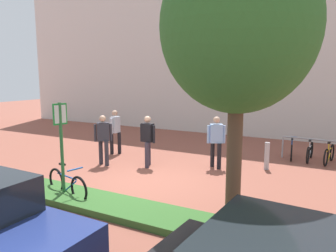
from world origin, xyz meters
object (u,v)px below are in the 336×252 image
at_px(bollard_steel, 267,156).
at_px(person_casual_tan, 216,139).
at_px(parking_sign_post, 61,136).
at_px(bike_rack_cluster, 329,154).
at_px(person_suited_navy, 103,137).
at_px(person_shirt_blue, 115,129).
at_px(person_suited_dark, 148,138).
at_px(bike_at_sign, 67,184).
at_px(tree_sidewalk, 238,28).

bearing_deg(bollard_steel, person_casual_tan, -158.84).
bearing_deg(parking_sign_post, bike_rack_cluster, 49.28).
bearing_deg(bollard_steel, person_suited_navy, -157.72).
xyz_separation_m(bollard_steel, person_shirt_blue, (-5.66, -0.60, 0.53)).
bearing_deg(person_shirt_blue, parking_sign_post, -68.86).
bearing_deg(person_casual_tan, person_shirt_blue, -179.93).
bearing_deg(person_suited_dark, parking_sign_post, -96.08).
height_order(person_suited_navy, person_shirt_blue, same).
bearing_deg(person_suited_dark, person_suited_navy, -158.56).
distance_m(bike_at_sign, person_suited_navy, 3.08).
distance_m(bike_at_sign, person_casual_tan, 4.94).
bearing_deg(person_casual_tan, bollard_steel, 21.16).
xyz_separation_m(tree_sidewalk, person_suited_navy, (-5.35, 2.78, -2.87)).
bearing_deg(bollard_steel, parking_sign_post, -128.97).
bearing_deg(bollard_steel, person_shirt_blue, -173.94).
distance_m(parking_sign_post, bike_at_sign, 1.23).
bearing_deg(bike_at_sign, bollard_steel, 51.02).
height_order(bike_rack_cluster, person_suited_navy, person_suited_navy).
height_order(bike_at_sign, person_suited_navy, person_suited_navy).
bearing_deg(person_suited_navy, person_casual_tan, 22.76).
xyz_separation_m(person_casual_tan, person_shirt_blue, (-4.12, -0.01, 0.00)).
relative_size(tree_sidewalk, bike_rack_cluster, 1.68).
xyz_separation_m(tree_sidewalk, bike_at_sign, (-4.23, -0.02, -3.50)).
bearing_deg(person_casual_tan, bike_at_sign, -119.32).
relative_size(parking_sign_post, bollard_steel, 2.67).
relative_size(person_suited_dark, person_shirt_blue, 1.00).
bearing_deg(bike_rack_cluster, tree_sidewalk, -102.68).
xyz_separation_m(bike_rack_cluster, person_suited_navy, (-6.84, -3.85, 0.64)).
relative_size(tree_sidewalk, person_suited_dark, 3.13).
height_order(bike_at_sign, person_casual_tan, person_casual_tan).
relative_size(bike_rack_cluster, person_casual_tan, 1.86).
bearing_deg(bike_at_sign, bike_rack_cluster, 49.25).
xyz_separation_m(parking_sign_post, bike_rack_cluster, (5.78, 6.71, -1.23)).
distance_m(bollard_steel, person_casual_tan, 1.74).
bearing_deg(person_casual_tan, person_suited_dark, -156.34).
height_order(bike_at_sign, person_shirt_blue, person_shirt_blue).
relative_size(person_casual_tan, person_shirt_blue, 1.00).
relative_size(bike_at_sign, person_suited_navy, 0.96).
xyz_separation_m(bike_rack_cluster, person_shirt_blue, (-7.45, -2.38, 0.64)).
height_order(tree_sidewalk, person_suited_dark, tree_sidewalk).
relative_size(parking_sign_post, bike_rack_cluster, 0.75).
height_order(bollard_steel, person_shirt_blue, person_shirt_blue).
bearing_deg(bollard_steel, tree_sidewalk, -86.52).
bearing_deg(bollard_steel, person_suited_dark, -157.39).
bearing_deg(person_suited_navy, bike_at_sign, -68.23).
relative_size(bike_at_sign, person_casual_tan, 0.96).
relative_size(person_suited_navy, person_casual_tan, 1.00).
distance_m(bollard_steel, person_suited_dark, 3.96).
xyz_separation_m(bike_at_sign, person_casual_tan, (2.40, 4.27, 0.63)).
relative_size(tree_sidewalk, bollard_steel, 5.98).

